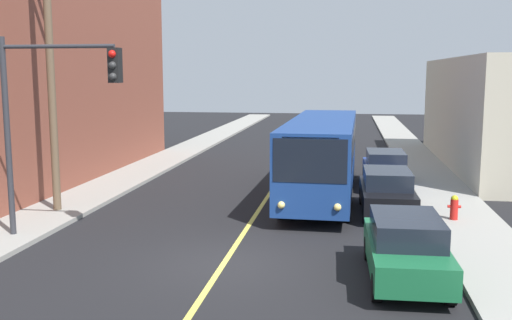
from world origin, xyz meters
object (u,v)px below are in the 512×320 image
(utility_pole_near, at_px, (49,31))
(parked_car_black, at_px, (387,191))
(city_bus, at_px, (322,153))
(parked_car_green, at_px, (406,247))
(fire_hydrant, at_px, (454,207))
(parked_car_blue, at_px, (385,168))
(traffic_signal_left_corner, at_px, (53,100))

(utility_pole_near, bearing_deg, parked_car_black, 8.63)
(city_bus, bearing_deg, utility_pole_near, -153.44)
(parked_car_green, bearing_deg, fire_hydrant, 69.92)
(parked_car_black, xyz_separation_m, parked_car_blue, (0.27, 5.27, 0.00))
(parked_car_blue, height_order, utility_pole_near, utility_pole_near)
(utility_pole_near, xyz_separation_m, fire_hydrant, (14.04, 0.69, -5.95))
(utility_pole_near, distance_m, traffic_signal_left_corner, 4.35)
(parked_car_green, bearing_deg, city_bus, 104.18)
(parked_car_blue, xyz_separation_m, utility_pole_near, (-12.12, -7.07, 5.69))
(parked_car_black, bearing_deg, traffic_signal_left_corner, -153.20)
(parked_car_blue, bearing_deg, traffic_signal_left_corner, -134.94)
(fire_hydrant, bearing_deg, parked_car_green, -110.08)
(parked_car_green, relative_size, utility_pole_near, 0.38)
(parked_car_black, xyz_separation_m, traffic_signal_left_corner, (-10.08, -5.09, 3.46))
(traffic_signal_left_corner, bearing_deg, fire_hydrant, 18.01)
(traffic_signal_left_corner, bearing_deg, city_bus, 46.37)
(utility_pole_near, bearing_deg, parked_car_blue, 30.27)
(city_bus, height_order, fire_hydrant, city_bus)
(parked_car_black, bearing_deg, utility_pole_near, -171.37)
(traffic_signal_left_corner, bearing_deg, parked_car_blue, 45.06)
(parked_car_blue, distance_m, traffic_signal_left_corner, 15.05)
(parked_car_blue, bearing_deg, city_bus, -138.94)
(city_bus, xyz_separation_m, parked_car_blue, (2.73, 2.38, -0.98))
(fire_hydrant, bearing_deg, parked_car_blue, 106.72)
(parked_car_green, relative_size, parked_car_black, 1.00)
(parked_car_black, distance_m, utility_pole_near, 13.27)
(parked_car_black, distance_m, fire_hydrant, 2.46)
(city_bus, xyz_separation_m, traffic_signal_left_corner, (-7.61, -7.98, 2.49))
(parked_car_green, xyz_separation_m, fire_hydrant, (2.15, 5.89, -0.26))
(utility_pole_near, relative_size, fire_hydrant, 13.93)
(parked_car_blue, bearing_deg, utility_pole_near, -149.73)
(parked_car_green, bearing_deg, traffic_signal_left_corner, 169.34)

